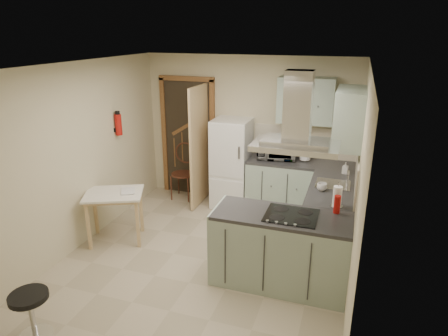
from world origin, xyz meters
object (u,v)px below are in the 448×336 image
(extractor_hood, at_px, (296,146))
(drop_leaf_table, at_px, (116,217))
(bentwood_chair, at_px, (183,174))
(microwave, at_px, (276,148))
(peninsula, at_px, (281,249))
(stool, at_px, (32,315))
(fridge, at_px, (232,163))

(extractor_hood, height_order, drop_leaf_table, extractor_hood)
(extractor_hood, relative_size, bentwood_chair, 1.00)
(drop_leaf_table, height_order, microwave, microwave)
(extractor_hood, xyz_separation_m, microwave, (-0.59, 2.04, -0.65))
(peninsula, bearing_deg, drop_leaf_table, 173.28)
(bentwood_chair, distance_m, stool, 3.64)
(stool, bearing_deg, peninsula, 37.82)
(drop_leaf_table, bearing_deg, peninsula, -30.52)
(bentwood_chair, xyz_separation_m, microwave, (1.64, 0.06, 0.62))
(peninsula, height_order, stool, peninsula)
(stool, bearing_deg, drop_leaf_table, 98.55)
(stool, bearing_deg, bentwood_chair, 90.13)
(microwave, bearing_deg, extractor_hood, -84.67)
(peninsula, height_order, bentwood_chair, bentwood_chair)
(fridge, bearing_deg, microwave, 4.74)
(fridge, relative_size, extractor_hood, 1.67)
(fridge, xyz_separation_m, bentwood_chair, (-0.91, 0.00, -0.30))
(stool, height_order, microwave, microwave)
(fridge, distance_m, stool, 3.77)
(extractor_hood, distance_m, drop_leaf_table, 2.87)
(fridge, height_order, drop_leaf_table, fridge)
(fridge, xyz_separation_m, peninsula, (1.22, -1.98, -0.30))
(drop_leaf_table, bearing_deg, stool, -105.25)
(peninsula, relative_size, microwave, 2.56)
(bentwood_chair, relative_size, stool, 1.82)
(fridge, xyz_separation_m, stool, (-0.90, -3.63, -0.50))
(extractor_hood, xyz_separation_m, drop_leaf_table, (-2.51, 0.28, -1.35))
(stool, bearing_deg, extractor_hood, 36.55)
(peninsula, distance_m, drop_leaf_table, 2.43)
(fridge, distance_m, microwave, 0.80)
(fridge, distance_m, bentwood_chair, 0.95)
(extractor_hood, height_order, microwave, extractor_hood)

